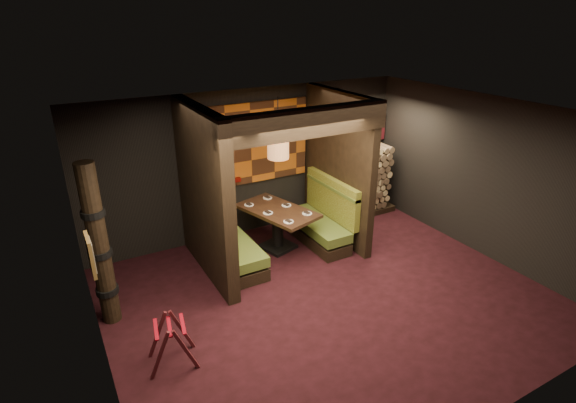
# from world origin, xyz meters

# --- Properties ---
(floor) EXTENTS (6.50, 5.50, 0.02)m
(floor) POSITION_xyz_m (0.00, 0.00, -0.01)
(floor) COLOR black
(floor) RESTS_ON ground
(ceiling) EXTENTS (6.50, 5.50, 0.02)m
(ceiling) POSITION_xyz_m (0.00, 0.00, 2.86)
(ceiling) COLOR black
(ceiling) RESTS_ON ground
(wall_back) EXTENTS (6.50, 0.02, 2.85)m
(wall_back) POSITION_xyz_m (0.00, 2.76, 1.43)
(wall_back) COLOR black
(wall_back) RESTS_ON ground
(wall_front) EXTENTS (6.50, 0.02, 2.85)m
(wall_front) POSITION_xyz_m (0.00, -2.76, 1.43)
(wall_front) COLOR black
(wall_front) RESTS_ON ground
(wall_left) EXTENTS (0.02, 5.50, 2.85)m
(wall_left) POSITION_xyz_m (-3.26, 0.00, 1.43)
(wall_left) COLOR black
(wall_left) RESTS_ON ground
(wall_right) EXTENTS (0.02, 5.50, 2.85)m
(wall_right) POSITION_xyz_m (3.26, 0.00, 1.43)
(wall_right) COLOR black
(wall_right) RESTS_ON ground
(partition_left) EXTENTS (0.20, 2.20, 2.85)m
(partition_left) POSITION_xyz_m (-1.35, 1.65, 1.43)
(partition_left) COLOR black
(partition_left) RESTS_ON floor
(partition_right) EXTENTS (0.15, 2.10, 2.85)m
(partition_right) POSITION_xyz_m (1.30, 1.70, 1.43)
(partition_right) COLOR black
(partition_right) RESTS_ON floor
(header_beam) EXTENTS (2.85, 0.18, 0.44)m
(header_beam) POSITION_xyz_m (-0.02, 0.70, 2.63)
(header_beam) COLOR black
(header_beam) RESTS_ON partition_left
(tapa_back_panel) EXTENTS (2.40, 0.06, 1.55)m
(tapa_back_panel) POSITION_xyz_m (-0.02, 2.71, 1.82)
(tapa_back_panel) COLOR #AC5313
(tapa_back_panel) RESTS_ON wall_back
(tapa_side_panel) EXTENTS (0.04, 1.85, 1.45)m
(tapa_side_panel) POSITION_xyz_m (-1.23, 1.82, 1.85)
(tapa_side_panel) COLOR #AC5313
(tapa_side_panel) RESTS_ON partition_left
(lacquer_shelf) EXTENTS (0.60, 0.12, 0.07)m
(lacquer_shelf) POSITION_xyz_m (-0.60, 2.65, 1.18)
(lacquer_shelf) COLOR #570705
(lacquer_shelf) RESTS_ON wall_back
(booth_bench_left) EXTENTS (0.68, 1.60, 1.14)m
(booth_bench_left) POSITION_xyz_m (-0.96, 1.65, 0.40)
(booth_bench_left) COLOR black
(booth_bench_left) RESTS_ON floor
(booth_bench_right) EXTENTS (0.68, 1.60, 1.14)m
(booth_bench_right) POSITION_xyz_m (0.93, 1.65, 0.40)
(booth_bench_right) COLOR black
(booth_bench_right) RESTS_ON floor
(dining_table) EXTENTS (1.21, 1.68, 0.80)m
(dining_table) POSITION_xyz_m (0.06, 1.80, 0.56)
(dining_table) COLOR black
(dining_table) RESTS_ON floor
(place_settings) EXTENTS (0.92, 1.30, 0.03)m
(place_settings) POSITION_xyz_m (0.06, 1.80, 0.81)
(place_settings) COLOR white
(place_settings) RESTS_ON dining_table
(pendant_lamp) EXTENTS (0.37, 0.37, 1.06)m
(pendant_lamp) POSITION_xyz_m (0.06, 1.75, 2.01)
(pendant_lamp) COLOR #A56A3D
(pendant_lamp) RESTS_ON ceiling
(framed_picture) EXTENTS (0.05, 0.36, 0.46)m
(framed_picture) POSITION_xyz_m (-3.22, 0.10, 1.62)
(framed_picture) COLOR olive
(framed_picture) RESTS_ON wall_left
(luggage_rack) EXTENTS (0.70, 0.55, 0.69)m
(luggage_rack) POSITION_xyz_m (-2.52, -0.19, 0.34)
(luggage_rack) COLOR #441317
(luggage_rack) RESTS_ON floor
(totem_column) EXTENTS (0.31, 0.31, 2.40)m
(totem_column) POSITION_xyz_m (-3.05, 1.10, 1.19)
(totem_column) COLOR black
(totem_column) RESTS_ON floor
(firewood_stack) EXTENTS (1.73, 0.70, 1.50)m
(firewood_stack) POSITION_xyz_m (2.29, 2.35, 0.75)
(firewood_stack) COLOR black
(firewood_stack) RESTS_ON floor
(mosaic_header) EXTENTS (1.83, 0.10, 0.56)m
(mosaic_header) POSITION_xyz_m (2.29, 2.68, 1.78)
(mosaic_header) COLOR maroon
(mosaic_header) RESTS_ON wall_back
(bay_front_post) EXTENTS (0.08, 0.08, 2.85)m
(bay_front_post) POSITION_xyz_m (1.39, 1.96, 1.43)
(bay_front_post) COLOR black
(bay_front_post) RESTS_ON floor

